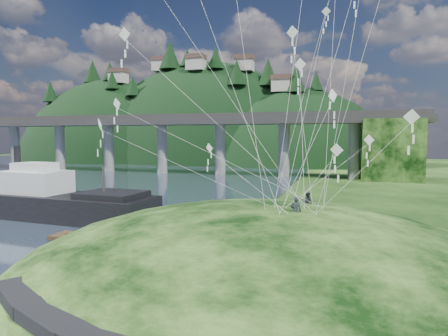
# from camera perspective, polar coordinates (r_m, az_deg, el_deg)

# --- Properties ---
(ground) EXTENTS (320.00, 320.00, 0.00)m
(ground) POSITION_cam_1_polar(r_m,az_deg,el_deg) (27.35, -12.22, -15.56)
(ground) COLOR black
(ground) RESTS_ON ground
(grass_hill) EXTENTS (36.00, 32.00, 13.00)m
(grass_hill) POSITION_cam_1_polar(r_m,az_deg,el_deg) (27.08, 5.97, -19.11)
(grass_hill) COLOR black
(grass_hill) RESTS_ON ground
(bridge) EXTENTS (160.00, 11.00, 15.00)m
(bridge) POSITION_cam_1_polar(r_m,az_deg,el_deg) (100.38, -6.00, 4.71)
(bridge) COLOR #2D2B2B
(bridge) RESTS_ON ground
(far_ridge) EXTENTS (153.00, 70.00, 94.50)m
(far_ridge) POSITION_cam_1_polar(r_m,az_deg,el_deg) (156.01, -4.28, -1.66)
(far_ridge) COLOR black
(far_ridge) RESTS_ON ground
(work_barge) EXTENTS (23.94, 7.98, 8.25)m
(work_barge) POSITION_cam_1_polar(r_m,az_deg,el_deg) (49.78, -23.02, -4.25)
(work_barge) COLOR black
(work_barge) RESTS_ON ground
(wooden_dock) EXTENTS (14.79, 2.41, 1.06)m
(wooden_dock) POSITION_cam_1_polar(r_m,az_deg,el_deg) (35.25, -13.42, -10.20)
(wooden_dock) COLOR #362716
(wooden_dock) RESTS_ON ground
(kite_flyers) EXTENTS (1.17, 4.43, 1.86)m
(kite_flyers) POSITION_cam_1_polar(r_m,az_deg,el_deg) (26.10, 11.28, -3.58)
(kite_flyers) COLOR #242930
(kite_flyers) RESTS_ON ground
(kite_swarm) EXTENTS (20.14, 15.75, 20.95)m
(kite_swarm) POSITION_cam_1_polar(r_m,az_deg,el_deg) (26.78, 8.51, 21.48)
(kite_swarm) COLOR silver
(kite_swarm) RESTS_ON ground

